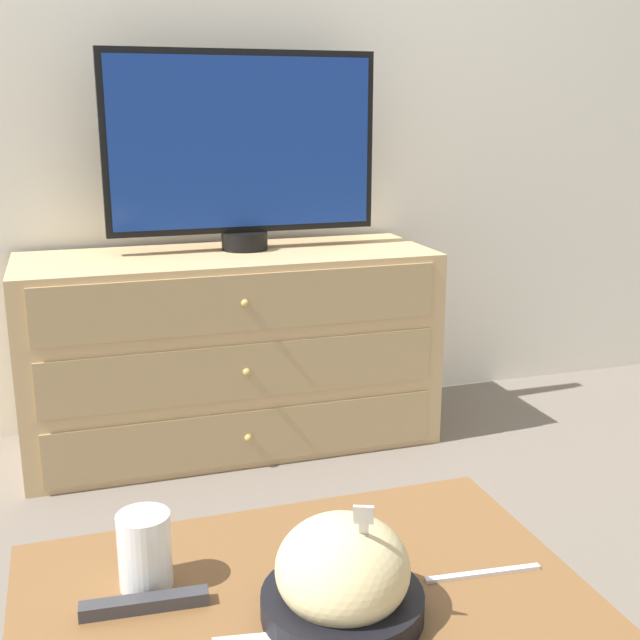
% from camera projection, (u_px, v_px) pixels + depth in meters
% --- Properties ---
extents(ground_plane, '(12.00, 12.00, 0.00)m').
position_uv_depth(ground_plane, '(214.00, 413.00, 2.88)').
color(ground_plane, '#70665B').
extents(wall_back, '(12.00, 0.05, 2.60)m').
position_uv_depth(wall_back, '(198.00, 31.00, 2.57)').
color(wall_back, white).
rests_on(wall_back, ground_plane).
extents(dresser, '(1.28, 0.48, 0.62)m').
position_uv_depth(dresser, '(231.00, 350.00, 2.56)').
color(dresser, tan).
rests_on(dresser, ground_plane).
extents(tv, '(0.85, 0.15, 0.61)m').
position_uv_depth(tv, '(242.00, 148.00, 2.48)').
color(tv, black).
rests_on(tv, dresser).
extents(takeout_bowl, '(0.21, 0.21, 0.18)m').
position_uv_depth(takeout_bowl, '(343.00, 578.00, 1.00)').
color(takeout_bowl, black).
rests_on(takeout_bowl, coffee_table).
extents(drink_cup, '(0.07, 0.07, 0.10)m').
position_uv_depth(drink_cup, '(145.00, 555.00, 1.06)').
color(drink_cup, beige).
rests_on(drink_cup, coffee_table).
extents(knife, '(0.17, 0.03, 0.01)m').
position_uv_depth(knife, '(483.00, 573.00, 1.10)').
color(knife, silver).
rests_on(knife, coffee_table).
extents(remote_control, '(0.16, 0.04, 0.02)m').
position_uv_depth(remote_control, '(145.00, 604.00, 1.02)').
color(remote_control, '#38383D').
rests_on(remote_control, coffee_table).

